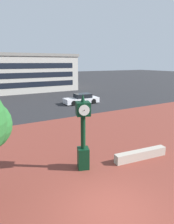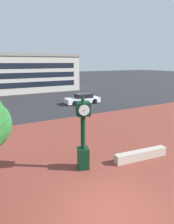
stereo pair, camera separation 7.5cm
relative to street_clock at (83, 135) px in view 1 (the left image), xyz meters
name	(u,v)px [view 1 (the left image)]	position (x,y,z in m)	size (l,w,h in m)	color
ground_plane	(112,211)	(-0.53, -3.15, -1.81)	(200.00, 200.00, 0.00)	#262628
plaza_brick_paving	(66,163)	(-0.53, 0.93, -1.80)	(44.00, 16.16, 0.01)	brown
planter_wall	(141,155)	(3.25, -0.71, -1.56)	(3.20, 0.40, 0.50)	#ADA393
street_clock	(83,135)	(0.00, 0.00, 0.00)	(0.81, 0.82, 3.83)	black
car_street_near	(82,99)	(7.53, 14.30, -1.24)	(4.58, 2.06, 1.28)	silver
civic_building	(7,72)	(1.37, 32.95, 1.56)	(23.51, 14.72, 6.71)	#B2ADA3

